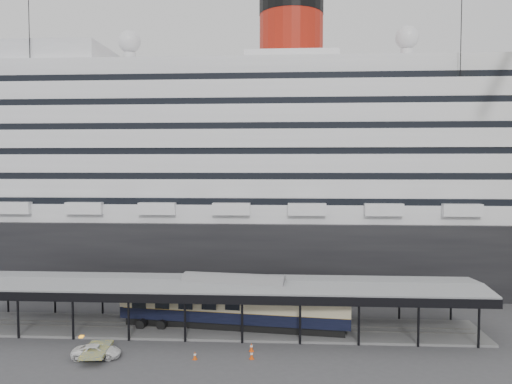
% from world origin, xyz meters
% --- Properties ---
extents(ground, '(200.00, 200.00, 0.00)m').
position_xyz_m(ground, '(0.00, 0.00, 0.00)').
color(ground, '#3E3E41').
rests_on(ground, ground).
extents(cruise_ship, '(130.00, 30.00, 43.90)m').
position_xyz_m(cruise_ship, '(0.05, 32.00, 18.35)').
color(cruise_ship, black).
rests_on(cruise_ship, ground).
extents(platform_canopy, '(56.00, 9.18, 5.30)m').
position_xyz_m(platform_canopy, '(0.00, 5.00, 2.36)').
color(platform_canopy, slate).
rests_on(platform_canopy, ground).
extents(port_truck, '(4.59, 2.51, 1.22)m').
position_xyz_m(port_truck, '(-10.17, -3.83, 0.61)').
color(port_truck, white).
rests_on(port_truck, ground).
extents(pullman_carriage, '(25.15, 6.21, 24.49)m').
position_xyz_m(pullman_carriage, '(1.64, 5.00, 2.94)').
color(pullman_carriage, black).
rests_on(pullman_carriage, ground).
extents(traffic_cone_left, '(0.47, 0.47, 0.77)m').
position_xyz_m(traffic_cone_left, '(-1.06, -3.63, 0.38)').
color(traffic_cone_left, '#D1490B').
rests_on(traffic_cone_left, ground).
extents(traffic_cone_mid, '(0.51, 0.51, 0.83)m').
position_xyz_m(traffic_cone_mid, '(3.97, -1.31, 0.41)').
color(traffic_cone_mid, '#EA4A0D').
rests_on(traffic_cone_mid, ground).
extents(traffic_cone_right, '(0.50, 0.50, 0.79)m').
position_xyz_m(traffic_cone_right, '(4.12, -3.21, 0.39)').
color(traffic_cone_right, '#D9470C').
rests_on(traffic_cone_right, ground).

